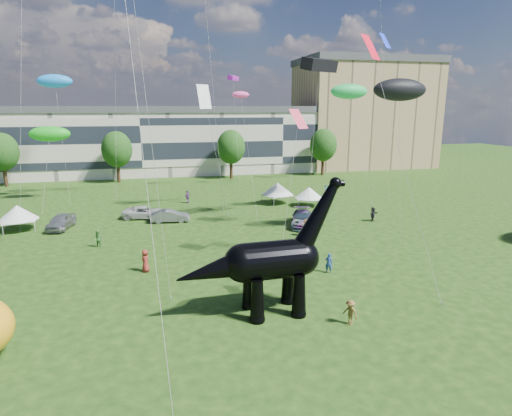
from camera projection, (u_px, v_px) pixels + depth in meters
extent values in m
plane|color=#16330C|center=(247.00, 313.00, 27.51)|extent=(220.00, 220.00, 0.00)
cube|color=beige|center=(142.00, 144.00, 83.19)|extent=(78.00, 11.00, 12.00)
cube|color=tan|center=(363.00, 116.00, 95.31)|extent=(28.00, 18.00, 22.00)
cylinder|color=#382314|center=(5.00, 177.00, 70.89)|extent=(0.56, 0.56, 3.20)
ellipsoid|color=#14380F|center=(1.00, 149.00, 69.80)|extent=(5.20, 5.20, 6.24)
cylinder|color=#382314|center=(119.00, 173.00, 74.80)|extent=(0.56, 0.56, 3.20)
ellipsoid|color=#14380F|center=(117.00, 146.00, 73.71)|extent=(5.20, 5.20, 6.24)
cylinder|color=#382314|center=(231.00, 170.00, 79.15)|extent=(0.56, 0.56, 3.20)
ellipsoid|color=#14380F|center=(231.00, 144.00, 78.06)|extent=(5.20, 5.20, 6.24)
cylinder|color=#382314|center=(323.00, 167.00, 83.06)|extent=(0.56, 0.56, 3.20)
ellipsoid|color=#14380F|center=(323.00, 142.00, 81.97)|extent=(5.20, 5.20, 6.24)
cone|color=black|center=(257.00, 301.00, 26.16)|extent=(0.99, 0.99, 2.73)
sphere|color=black|center=(257.00, 319.00, 26.44)|extent=(1.00, 1.00, 1.00)
cone|color=black|center=(249.00, 288.00, 28.04)|extent=(0.99, 0.99, 2.73)
sphere|color=black|center=(249.00, 305.00, 28.31)|extent=(1.00, 1.00, 1.00)
cone|color=black|center=(299.00, 296.00, 26.88)|extent=(0.99, 0.99, 2.73)
sphere|color=black|center=(299.00, 313.00, 27.16)|extent=(1.00, 1.00, 1.00)
cone|color=black|center=(288.00, 284.00, 28.75)|extent=(0.99, 0.99, 2.73)
sphere|color=black|center=(288.00, 300.00, 29.03)|extent=(1.00, 1.00, 1.00)
cylinder|color=black|center=(272.00, 260.00, 26.93)|extent=(3.93, 2.64, 2.46)
sphere|color=black|center=(243.00, 263.00, 26.43)|extent=(2.46, 2.46, 2.46)
sphere|color=black|center=(301.00, 257.00, 27.43)|extent=(2.36, 2.36, 2.36)
cone|color=black|center=(318.00, 216.00, 27.12)|extent=(3.49, 1.53, 4.82)
sphere|color=black|center=(335.00, 183.00, 26.93)|extent=(0.76, 0.76, 0.76)
cylinder|color=black|center=(339.00, 184.00, 27.01)|extent=(0.66, 0.43, 0.40)
cone|color=black|center=(213.00, 271.00, 26.00)|extent=(4.90, 2.14, 2.67)
imported|color=#A7A7AC|center=(61.00, 221.00, 46.37)|extent=(2.80, 5.15, 1.66)
imported|color=slate|center=(170.00, 216.00, 49.14)|extent=(4.48, 1.88, 1.44)
imported|color=silver|center=(145.00, 212.00, 50.77)|extent=(5.60, 3.50, 1.44)
imported|color=#595960|center=(302.00, 219.00, 47.59)|extent=(4.06, 6.15, 1.66)
cube|color=silver|center=(277.00, 195.00, 58.64)|extent=(4.09, 4.09, 0.13)
cone|color=silver|center=(277.00, 188.00, 58.44)|extent=(5.18, 5.18, 1.64)
cylinder|color=#999999|center=(274.00, 202.00, 56.75)|extent=(0.07, 0.07, 1.20)
cylinder|color=#999999|center=(293.00, 200.00, 58.22)|extent=(0.07, 0.07, 1.20)
cylinder|color=#999999|center=(262.00, 198.00, 59.34)|extent=(0.07, 0.07, 1.20)
cylinder|color=#999999|center=(281.00, 196.00, 60.82)|extent=(0.07, 0.07, 1.20)
cube|color=white|center=(309.00, 198.00, 57.03)|extent=(3.67, 3.67, 0.12)
cone|color=white|center=(309.00, 193.00, 56.85)|extent=(4.65, 4.65, 1.46)
cylinder|color=#999999|center=(298.00, 204.00, 55.96)|extent=(0.06, 0.06, 1.07)
cylinder|color=#999999|center=(319.00, 205.00, 55.71)|extent=(0.06, 0.06, 1.07)
cylinder|color=#999999|center=(298.00, 200.00, 58.59)|extent=(0.06, 0.06, 1.07)
cylinder|color=#999999|center=(318.00, 200.00, 58.35)|extent=(0.06, 0.06, 1.07)
cube|color=silver|center=(19.00, 220.00, 45.69)|extent=(3.85, 3.85, 0.13)
cone|color=silver|center=(18.00, 212.00, 45.49)|extent=(4.88, 4.88, 1.58)
cylinder|color=#999999|center=(3.00, 230.00, 43.89)|extent=(0.06, 0.06, 1.16)
cylinder|color=#999999|center=(35.00, 227.00, 45.22)|extent=(0.06, 0.06, 1.16)
cylinder|color=#999999|center=(4.00, 224.00, 46.42)|extent=(0.06, 0.06, 1.16)
cylinder|color=#999999|center=(34.00, 220.00, 47.75)|extent=(0.06, 0.06, 1.16)
imported|color=#975829|center=(306.00, 228.00, 43.71)|extent=(1.26, 1.31, 1.80)
imported|color=#3F8334|center=(98.00, 239.00, 40.22)|extent=(1.00, 0.94, 1.64)
imported|color=#66377D|center=(188.00, 197.00, 58.83)|extent=(1.05, 1.05, 1.79)
imported|color=#2F6375|center=(326.00, 191.00, 63.02)|extent=(0.75, 0.78, 1.80)
imported|color=#294696|center=(329.00, 263.00, 34.08)|extent=(0.72, 0.64, 1.65)
imported|color=maroon|center=(145.00, 261.00, 34.25)|extent=(0.64, 0.95, 1.87)
imported|color=black|center=(373.00, 214.00, 49.46)|extent=(1.59, 1.26, 1.69)
imported|color=brown|center=(350.00, 312.00, 25.94)|extent=(1.02, 1.18, 1.59)
plane|color=red|center=(371.00, 47.00, 31.17)|extent=(2.26, 2.14, 1.82)
ellipsoid|color=blue|center=(55.00, 81.00, 55.97)|extent=(3.94, 4.85, 1.73)
ellipsoid|color=#179717|center=(50.00, 134.00, 58.09)|extent=(4.49, 5.85, 2.08)
plane|color=#CF3953|center=(299.00, 119.00, 43.96)|extent=(2.72, 2.51, 1.96)
cube|color=black|center=(319.00, 65.00, 45.32)|extent=(4.37, 3.48, 1.55)
cube|color=purple|center=(233.00, 78.00, 65.15)|extent=(2.05, 2.20, 0.81)
plane|color=silver|center=(204.00, 97.00, 51.35)|extent=(2.53, 2.27, 2.85)
plane|color=#1530E3|center=(385.00, 41.00, 68.41)|extent=(3.03, 2.79, 2.38)
ellipsoid|color=green|center=(349.00, 91.00, 50.40)|extent=(4.25, 4.92, 1.78)
ellipsoid|color=#D33A87|center=(241.00, 95.00, 52.70)|extent=(2.32, 2.08, 0.85)
ellipsoid|color=black|center=(400.00, 90.00, 40.67)|extent=(4.48, 5.94, 2.11)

